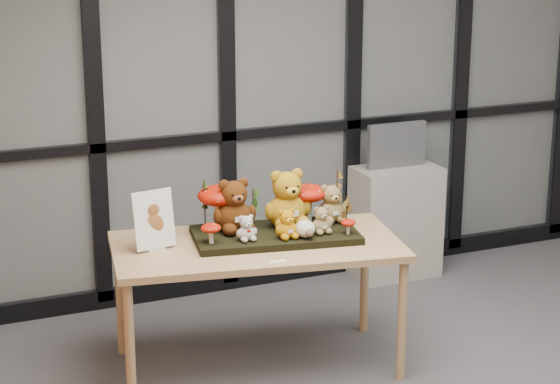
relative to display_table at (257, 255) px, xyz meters
name	(u,v)px	position (x,y,z in m)	size (l,w,h in m)	color
room_shell	(525,101)	(0.72, -1.30, 1.02)	(5.00, 5.00, 5.00)	#B3B1A9
glass_partition	(292,74)	(0.72, 1.17, 0.76)	(4.90, 0.06, 2.78)	#2D383F
display_table	(257,255)	(0.00, 0.00, 0.00)	(1.66, 1.04, 0.72)	tan
diorama_tray	(275,235)	(0.12, 0.04, 0.09)	(0.89, 0.44, 0.04)	black
bear_pooh_yellow	(287,195)	(0.22, 0.10, 0.28)	(0.27, 0.25, 0.36)	#AA7C14
bear_brown_medium	(234,202)	(-0.08, 0.14, 0.27)	(0.25, 0.22, 0.32)	#48220A
bear_tan_back	(331,201)	(0.48, 0.08, 0.23)	(0.19, 0.17, 0.24)	olive
bear_small_yellow	(287,222)	(0.14, -0.09, 0.19)	(0.14, 0.12, 0.18)	#CC850A
bear_white_bow	(246,226)	(-0.07, -0.04, 0.18)	(0.12, 0.11, 0.16)	beige
bear_beige_small	(321,218)	(0.35, -0.08, 0.19)	(0.13, 0.11, 0.17)	olive
plush_cream_hedgehog	(305,228)	(0.23, -0.12, 0.16)	(0.08, 0.07, 0.11)	silver
mushroom_back_left	(219,205)	(-0.13, 0.22, 0.24)	(0.24, 0.24, 0.26)	#A11405
mushroom_back_right	(308,201)	(0.37, 0.14, 0.22)	(0.21, 0.21, 0.23)	#A11405
mushroom_front_left	(211,232)	(-0.26, -0.01, 0.16)	(0.11, 0.11, 0.12)	#A11405
mushroom_front_right	(348,226)	(0.47, -0.16, 0.15)	(0.08, 0.08, 0.09)	#A11405
sprig_green_far_left	(205,205)	(-0.22, 0.22, 0.25)	(0.05, 0.05, 0.29)	#113C0D
sprig_green_mid_left	(228,206)	(-0.07, 0.24, 0.22)	(0.05, 0.05, 0.23)	#113C0D
sprig_dry_far_right	(337,196)	(0.51, 0.06, 0.26)	(0.05, 0.05, 0.30)	brown
sprig_dry_mid_right	(347,212)	(0.51, -0.06, 0.20)	(0.05, 0.05, 0.18)	brown
sprig_green_centre	(253,206)	(0.07, 0.22, 0.21)	(0.05, 0.05, 0.20)	#113C0D
sign_holder	(154,222)	(-0.53, 0.12, 0.22)	(0.23, 0.09, 0.32)	silver
label_card	(278,261)	(-0.01, -0.31, 0.07)	(0.09, 0.03, 0.00)	white
cabinet	(395,222)	(1.41, 0.96, -0.27)	(0.58, 0.34, 0.77)	#A29990
monitor	(397,145)	(1.41, 0.98, 0.26)	(0.43, 0.04, 0.30)	#515459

